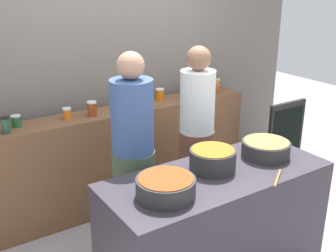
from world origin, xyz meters
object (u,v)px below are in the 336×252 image
(cooking_pot_center, at_px, (213,160))
(wooden_spoon, at_px, (278,178))
(preserve_jar_4, at_px, (92,109))
(preserve_jar_6, at_px, (137,99))
(preserve_jar_1, at_px, (6,125))
(cook_with_tongs, at_px, (134,169))
(preserve_jar_11, at_px, (216,84))
(preserve_jar_3, at_px, (67,113))
(preserve_jar_7, at_px, (160,94))
(preserve_jar_5, at_px, (132,102))
(cooking_pot_right, at_px, (266,149))
(chalkboard_sign, at_px, (285,143))
(preserve_jar_8, at_px, (186,94))
(preserve_jar_9, at_px, (202,91))
(cooking_pot_left, at_px, (166,187))
(cook_in_cap, at_px, (196,145))
(preserve_jar_10, at_px, (213,88))
(preserve_jar_2, at_px, (16,121))

(cooking_pot_center, distance_m, wooden_spoon, 0.47)
(preserve_jar_4, xyz_separation_m, preserve_jar_6, (0.53, 0.11, -0.02))
(preserve_jar_1, xyz_separation_m, cook_with_tongs, (0.77, -0.75, -0.29))
(preserve_jar_11, bearing_deg, preserve_jar_3, -177.97)
(preserve_jar_4, distance_m, preserve_jar_7, 0.80)
(preserve_jar_5, bearing_deg, cooking_pot_center, -92.10)
(cooking_pot_right, relative_size, chalkboard_sign, 0.40)
(preserve_jar_7, height_order, preserve_jar_8, preserve_jar_7)
(preserve_jar_6, xyz_separation_m, preserve_jar_9, (0.73, -0.12, 0.01))
(preserve_jar_4, distance_m, cooking_pot_center, 1.35)
(preserve_jar_5, distance_m, cook_with_tongs, 0.94)
(preserve_jar_11, distance_m, chalkboard_sign, 1.00)
(cooking_pot_right, bearing_deg, cooking_pot_left, -174.29)
(preserve_jar_3, height_order, cooking_pot_left, preserve_jar_3)
(preserve_jar_1, xyz_separation_m, cooking_pot_center, (1.14, -1.26, -0.11))
(cooking_pot_right, xyz_separation_m, cook_in_cap, (-0.14, 0.70, -0.18))
(cooking_pot_center, distance_m, cook_in_cap, 0.77)
(preserve_jar_10, bearing_deg, preserve_jar_2, 177.57)
(preserve_jar_3, relative_size, cooking_pot_center, 0.31)
(preserve_jar_6, relative_size, cook_with_tongs, 0.06)
(preserve_jar_1, bearing_deg, wooden_spoon, -48.92)
(preserve_jar_11, bearing_deg, preserve_jar_2, -179.50)
(wooden_spoon, bearing_deg, preserve_jar_1, 131.08)
(cook_with_tongs, bearing_deg, cooking_pot_left, -100.81)
(preserve_jar_5, height_order, preserve_jar_6, preserve_jar_5)
(preserve_jar_4, xyz_separation_m, preserve_jar_10, (1.42, -0.01, -0.01))
(preserve_jar_1, relative_size, cooking_pot_center, 0.41)
(preserve_jar_1, bearing_deg, preserve_jar_2, 45.68)
(preserve_jar_3, bearing_deg, cooking_pot_right, -51.44)
(wooden_spoon, height_order, chalkboard_sign, chalkboard_sign)
(chalkboard_sign, bearing_deg, preserve_jar_3, 164.83)
(preserve_jar_6, relative_size, cooking_pot_right, 0.28)
(cooking_pot_right, bearing_deg, preserve_jar_2, 137.19)
(preserve_jar_4, bearing_deg, preserve_jar_8, -0.82)
(preserve_jar_5, xyz_separation_m, preserve_jar_6, (0.10, 0.09, -0.01))
(preserve_jar_4, distance_m, preserve_jar_10, 1.42)
(preserve_jar_6, relative_size, wooden_spoon, 0.39)
(preserve_jar_1, height_order, cooking_pot_left, preserve_jar_1)
(preserve_jar_1, relative_size, cook_with_tongs, 0.08)
(preserve_jar_4, distance_m, preserve_jar_9, 1.25)
(preserve_jar_5, relative_size, preserve_jar_10, 0.94)
(preserve_jar_4, bearing_deg, preserve_jar_9, -0.84)
(preserve_jar_2, bearing_deg, preserve_jar_1, -134.32)
(preserve_jar_5, xyz_separation_m, chalkboard_sign, (1.59, -0.58, -0.58))
(preserve_jar_1, distance_m, cook_in_cap, 1.64)
(preserve_jar_4, height_order, preserve_jar_8, preserve_jar_4)
(cook_in_cap, bearing_deg, preserve_jar_11, 41.84)
(preserve_jar_9, bearing_deg, preserve_jar_6, 170.24)
(preserve_jar_6, distance_m, cook_in_cap, 0.82)
(preserve_jar_9, bearing_deg, chalkboard_sign, -35.90)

